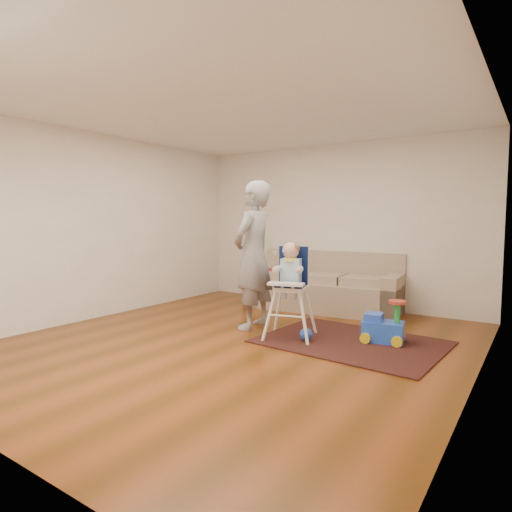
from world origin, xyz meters
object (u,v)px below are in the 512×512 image
Objects in this scene: ride_on_toy at (383,320)px; adult at (253,255)px; toy_ball at (306,334)px; high_chair at (290,292)px; sofa at (325,281)px; side_table at (260,289)px.

ride_on_toy is 0.26× the size of adult.
toy_ball is (-0.77, -0.47, -0.18)m from ride_on_toy.
high_chair is at bearing 168.11° from toy_ball.
toy_ball is 0.13× the size of high_chair.
side_table is at bearing 176.42° from sofa.
adult is (-1.66, -0.27, 0.71)m from ride_on_toy.
ride_on_toy is 3.38× the size of toy_ball.
adult reaches higher than toy_ball.
ride_on_toy is 0.43× the size of high_chair.
ride_on_toy is (2.59, -1.29, 0.05)m from side_table.
side_table is 2.90m from ride_on_toy.
adult is (0.93, -1.56, 0.75)m from side_table.
adult is (-0.89, 0.20, 0.89)m from toy_ball.
high_chair is (1.58, -1.71, 0.35)m from side_table.
high_chair is 0.78m from adult.
side_table is at bearing -151.37° from adult.
ride_on_toy is (1.38, -1.34, -0.19)m from sofa.
high_chair reaches higher than side_table.
sofa is at bearing 108.59° from toy_ball.
high_chair reaches higher than ride_on_toy.
ride_on_toy is 1.14m from high_chair.
high_chair reaches higher than sofa.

